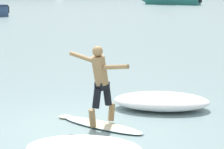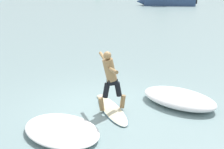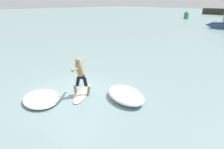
{
  "view_description": "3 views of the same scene",
  "coord_description": "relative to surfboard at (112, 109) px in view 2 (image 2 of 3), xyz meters",
  "views": [
    {
      "loc": [
        -1.46,
        -10.55,
        3.15
      ],
      "look_at": [
        1.06,
        1.69,
        0.77
      ],
      "focal_mm": 85.0,
      "sensor_mm": 36.0,
      "label": 1
    },
    {
      "loc": [
        3.42,
        -7.42,
        3.68
      ],
      "look_at": [
        0.12,
        0.94,
        0.74
      ],
      "focal_mm": 50.0,
      "sensor_mm": 36.0,
      "label": 2
    },
    {
      "loc": [
        8.18,
        -5.11,
        4.11
      ],
      "look_at": [
        0.8,
        1.56,
        0.69
      ],
      "focal_mm": 35.0,
      "sensor_mm": 36.0,
      "label": 3
    }
  ],
  "objects": [
    {
      "name": "wave_foam_at_tail",
      "position": [
        -0.62,
        -1.69,
        0.08
      ],
      "size": [
        2.48,
        2.14,
        0.22
      ],
      "color": "white",
      "rests_on": "ground"
    },
    {
      "name": "surfer",
      "position": [
        -0.02,
        -0.06,
        1.0
      ],
      "size": [
        1.05,
        1.27,
        1.66
      ],
      "color": "#947348",
      "rests_on": "surfboard"
    },
    {
      "name": "ground_plane",
      "position": [
        -0.48,
        -0.02,
        -0.03
      ],
      "size": [
        200.0,
        200.0,
        0.0
      ],
      "primitive_type": "plane",
      "color": "gray"
    },
    {
      "name": "surfboard",
      "position": [
        0.0,
        0.0,
        0.0
      ],
      "size": [
        1.76,
        2.0,
        0.2
      ],
      "color": "beige",
      "rests_on": "ground"
    },
    {
      "name": "wave_foam_at_nose",
      "position": [
        1.67,
        1.12,
        0.16
      ],
      "size": [
        2.59,
        2.05,
        0.38
      ],
      "color": "white",
      "rests_on": "ground"
    }
  ]
}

